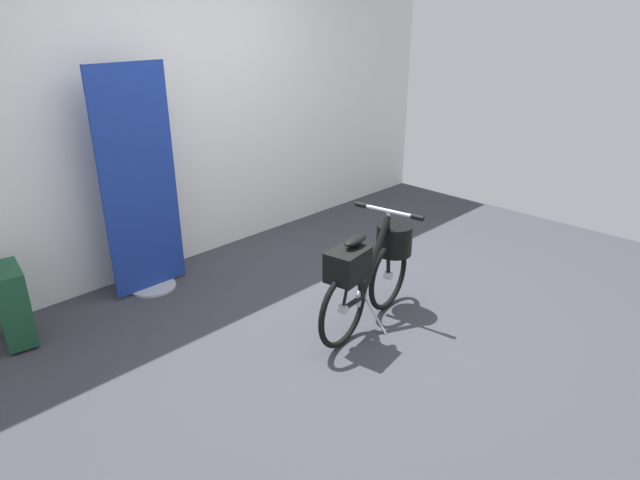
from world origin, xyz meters
TOP-DOWN VIEW (x-y plane):
  - ground_plane at (0.00, 0.00)m, footprint 6.17×6.17m
  - back_wall at (0.00, 1.79)m, footprint 6.17×0.10m
  - floor_banner_stand at (-0.67, 1.44)m, footprint 0.60×0.36m
  - folding_bike_foreground at (0.14, -0.14)m, footprint 1.13×0.53m
  - rolling_suitcase at (-1.70, 1.39)m, footprint 0.24×0.39m

SIDE VIEW (x-z plane):
  - ground_plane at x=0.00m, z-range 0.00..0.00m
  - rolling_suitcase at x=-1.70m, z-range -0.13..0.70m
  - folding_bike_foreground at x=0.14m, z-range 0.02..0.83m
  - floor_banner_stand at x=-0.67m, z-range -0.09..1.65m
  - back_wall at x=0.00m, z-range 0.00..2.83m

